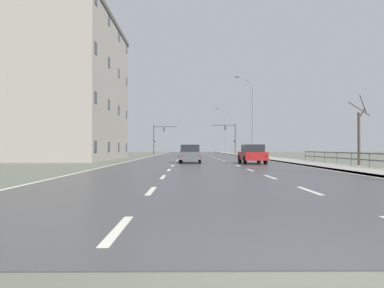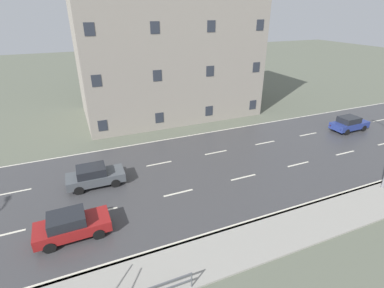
% 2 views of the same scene
% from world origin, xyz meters
% --- Properties ---
extents(ground_plane, '(160.00, 160.00, 0.12)m').
position_xyz_m(ground_plane, '(0.00, 48.00, -0.06)').
color(ground_plane, '#5B6051').
extents(car_distant, '(1.92, 4.14, 1.57)m').
position_xyz_m(car_distant, '(-1.54, 55.33, 0.80)').
color(car_distant, navy).
rests_on(car_distant, ground).
extents(car_mid_centre, '(1.90, 4.14, 1.57)m').
position_xyz_m(car_mid_centre, '(4.00, 27.31, 0.80)').
color(car_mid_centre, maroon).
rests_on(car_mid_centre, ground).
extents(car_far_right, '(1.89, 4.13, 1.57)m').
position_xyz_m(car_far_right, '(-1.05, 29.12, 0.80)').
color(car_far_right, '#474C51').
rests_on(car_far_right, ground).
extents(brick_building, '(11.56, 20.39, 15.88)m').
position_xyz_m(brick_building, '(-15.26, 39.66, 7.95)').
color(brick_building, gray).
rests_on(brick_building, ground).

